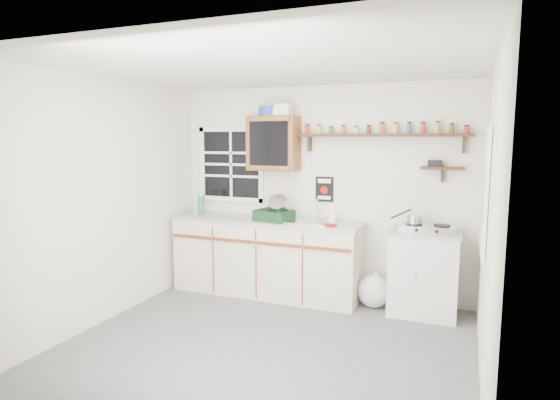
% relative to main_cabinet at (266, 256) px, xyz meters
% --- Properties ---
extents(room, '(3.64, 3.24, 2.54)m').
position_rel_main_cabinet_xyz_m(room, '(0.58, -1.30, 0.79)').
color(room, '#515154').
rests_on(room, ground).
extents(main_cabinet, '(2.31, 0.63, 0.92)m').
position_rel_main_cabinet_xyz_m(main_cabinet, '(0.00, 0.00, 0.00)').
color(main_cabinet, beige).
rests_on(main_cabinet, floor).
extents(right_cabinet, '(0.73, 0.57, 0.91)m').
position_rel_main_cabinet_xyz_m(right_cabinet, '(1.83, 0.03, -0.01)').
color(right_cabinet, beige).
rests_on(right_cabinet, floor).
extents(sink, '(0.52, 0.44, 0.29)m').
position_rel_main_cabinet_xyz_m(sink, '(0.54, 0.01, 0.47)').
color(sink, '#B1B1B6').
rests_on(sink, main_cabinet).
extents(upper_cabinet, '(0.60, 0.32, 0.65)m').
position_rel_main_cabinet_xyz_m(upper_cabinet, '(0.03, 0.14, 1.36)').
color(upper_cabinet, '#602D18').
rests_on(upper_cabinet, wall_back).
extents(upper_cabinet_clutter, '(0.40, 0.24, 0.14)m').
position_rel_main_cabinet_xyz_m(upper_cabinet_clutter, '(0.05, 0.14, 1.75)').
color(upper_cabinet_clutter, '#1A3BA9').
rests_on(upper_cabinet_clutter, upper_cabinet).
extents(spice_shelf, '(1.91, 0.18, 0.34)m').
position_rel_main_cabinet_xyz_m(spice_shelf, '(1.32, 0.21, 1.47)').
color(spice_shelf, black).
rests_on(spice_shelf, wall_back).
extents(secondary_shelf, '(0.45, 0.16, 0.24)m').
position_rel_main_cabinet_xyz_m(secondary_shelf, '(1.94, 0.22, 1.12)').
color(secondary_shelf, black).
rests_on(secondary_shelf, wall_back).
extents(warning_sign, '(0.22, 0.02, 0.30)m').
position_rel_main_cabinet_xyz_m(warning_sign, '(0.63, 0.29, 0.82)').
color(warning_sign, black).
rests_on(warning_sign, wall_back).
extents(window_back, '(0.93, 0.03, 0.98)m').
position_rel_main_cabinet_xyz_m(window_back, '(-0.62, 0.29, 1.09)').
color(window_back, black).
rests_on(window_back, wall_back).
extents(window_right, '(0.03, 0.78, 1.08)m').
position_rel_main_cabinet_xyz_m(window_right, '(2.37, -0.75, 0.99)').
color(window_right, black).
rests_on(window_right, wall_back).
extents(water_bottles, '(0.18, 0.15, 0.27)m').
position_rel_main_cabinet_xyz_m(water_bottles, '(-0.94, 0.02, 0.59)').
color(water_bottles, '#A6BCC2').
rests_on(water_bottles, main_cabinet).
extents(dish_rack, '(0.46, 0.38, 0.31)m').
position_rel_main_cabinet_xyz_m(dish_rack, '(0.14, -0.05, 0.56)').
color(dish_rack, black).
rests_on(dish_rack, main_cabinet).
extents(soap_bottle, '(0.09, 0.10, 0.17)m').
position_rel_main_cabinet_xyz_m(soap_bottle, '(0.80, 0.06, 0.54)').
color(soap_bottle, white).
rests_on(soap_bottle, main_cabinet).
extents(rag, '(0.17, 0.16, 0.02)m').
position_rel_main_cabinet_xyz_m(rag, '(0.82, -0.14, 0.47)').
color(rag, maroon).
rests_on(rag, main_cabinet).
extents(hotplate, '(0.56, 0.30, 0.08)m').
position_rel_main_cabinet_xyz_m(hotplate, '(1.86, 0.01, 0.49)').
color(hotplate, '#B1B1B6').
rests_on(hotplate, right_cabinet).
extents(saucepan, '(0.36, 0.26, 0.17)m').
position_rel_main_cabinet_xyz_m(saucepan, '(1.71, 0.01, 0.57)').
color(saucepan, '#B1B1B6').
rests_on(saucepan, hotplate).
extents(trash_bag, '(0.39, 0.35, 0.44)m').
position_rel_main_cabinet_xyz_m(trash_bag, '(1.31, 0.01, -0.27)').
color(trash_bag, silver).
rests_on(trash_bag, floor).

